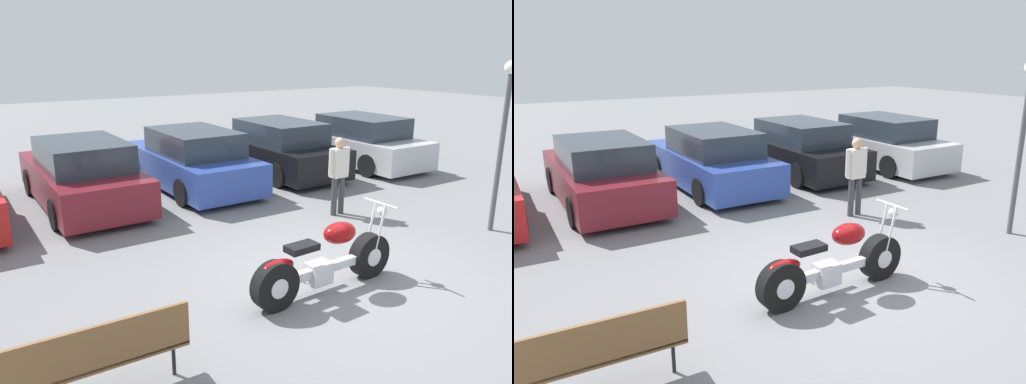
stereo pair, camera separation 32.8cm
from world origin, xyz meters
TOP-DOWN VIEW (x-y plane):
  - ground_plane at (0.00, 0.00)m, footprint 60.00×60.00m
  - motorcycle at (-0.47, -0.22)m, footprint 2.39×0.62m
  - parked_car_maroon at (-2.17, 5.71)m, footprint 1.87×4.48m
  - parked_car_blue at (0.41, 5.77)m, footprint 1.87×4.48m
  - parked_car_black at (3.00, 5.92)m, footprint 1.87×4.48m
  - parked_car_silver at (5.59, 5.49)m, footprint 1.87×4.48m
  - park_bench at (-3.69, -0.86)m, footprint 1.68×0.45m
  - lamp_post at (3.75, -0.00)m, footprint 0.24×0.24m
  - person_standing at (1.98, 2.25)m, footprint 0.52×0.21m

SIDE VIEW (x-z plane):
  - ground_plane at x=0.00m, z-range 0.00..0.00m
  - motorcycle at x=-0.47m, z-range -0.12..0.99m
  - park_bench at x=-3.69m, z-range 0.10..0.99m
  - parked_car_maroon at x=-2.17m, z-range -0.06..1.38m
  - parked_car_blue at x=0.41m, z-range -0.06..1.38m
  - parked_car_black at x=3.00m, z-range -0.06..1.38m
  - parked_car_silver at x=5.59m, z-range -0.06..1.38m
  - person_standing at x=1.98m, z-range 0.14..1.72m
  - lamp_post at x=3.75m, z-range 0.47..3.54m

